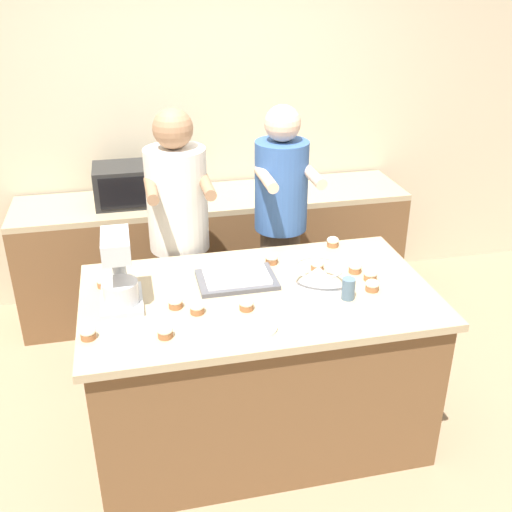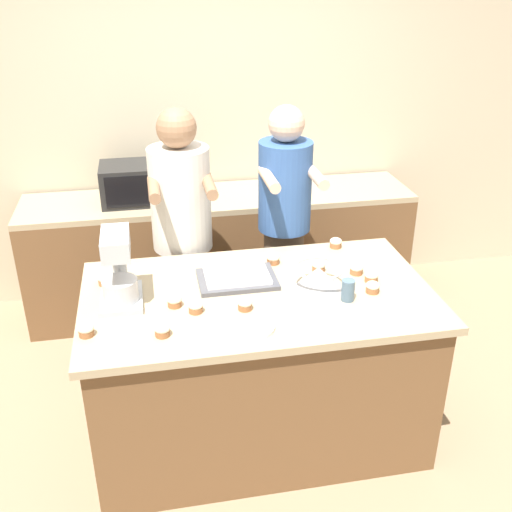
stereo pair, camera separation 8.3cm
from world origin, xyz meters
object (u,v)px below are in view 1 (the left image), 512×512
stand_mixer (119,274)px  cupcake_10 (355,267)px  mixing_bowl (318,276)px  person_left (180,242)px  cupcake_11 (197,308)px  cupcake_9 (272,259)px  microwave_oven (132,184)px  person_right (281,233)px  cupcake_1 (333,242)px  cupcake_6 (103,282)px  baking_tray (237,279)px  small_plate (257,327)px  cupcake_3 (246,304)px  cupcake_4 (175,302)px  cupcake_2 (165,332)px  cupcake_5 (88,333)px  drinking_glass (348,289)px  cupcake_7 (372,285)px  cupcake_0 (370,275)px

stand_mixer → cupcake_10: (1.23, 0.06, -0.13)m
stand_mixer → mixing_bowl: size_ratio=1.46×
person_left → mixing_bowl: person_left is taller
cupcake_11 → cupcake_9: bearing=42.5°
microwave_oven → cupcake_9: (0.71, -1.15, -0.10)m
mixing_bowl → microwave_oven: microwave_oven is taller
cupcake_10 → person_right: bearing=112.5°
cupcake_1 → cupcake_6: size_ratio=1.00×
cupcake_9 → microwave_oven: bearing=121.6°
baking_tray → stand_mixer: bearing=-170.7°
baking_tray → small_plate: baking_tray is taller
cupcake_9 → cupcake_11: 0.64m
person_right → small_plate: size_ratio=9.05×
person_left → cupcake_6: size_ratio=23.84×
stand_mixer → cupcake_11: size_ratio=5.22×
stand_mixer → cupcake_3: bearing=-18.1°
cupcake_1 → cupcake_4: 1.09m
cupcake_2 → cupcake_4: size_ratio=1.00×
baking_tray → cupcake_5: size_ratio=5.74×
drinking_glass → cupcake_1: drinking_glass is taller
person_left → cupcake_1: (0.87, -0.27, 0.04)m
baking_tray → cupcake_7: 0.70m
mixing_bowl → person_right: bearing=90.2°
cupcake_3 → mixing_bowl: bearing=17.7°
person_left → cupcake_7: size_ratio=23.84×
mixing_bowl → cupcake_5: 1.15m
person_right → drinking_glass: size_ratio=15.21×
cupcake_2 → cupcake_7: size_ratio=1.00×
mixing_bowl → cupcake_0: bearing=4.3°
small_plate → cupcake_1: 0.99m
drinking_glass → cupcake_3: bearing=179.3°
cupcake_1 → mixing_bowl: bearing=-117.7°
cupcake_4 → cupcake_10: (0.98, 0.16, 0.00)m
cupcake_6 → mixing_bowl: bearing=-13.4°
cupcake_7 → cupcake_10: same height
microwave_oven → small_plate: size_ratio=2.78×
cupcake_11 → cupcake_5: bearing=-167.8°
stand_mixer → person_right: bearing=34.4°
cupcake_4 → cupcake_5: (-0.40, -0.18, 0.00)m
stand_mixer → cupcake_2: 0.41m
baking_tray → small_plate: size_ratio=2.19×
stand_mixer → small_plate: 0.71m
cupcake_3 → cupcake_0: bearing=12.1°
person_left → cupcake_5: bearing=-118.1°
cupcake_4 → cupcake_6: size_ratio=1.00×
mixing_bowl → cupcake_9: mixing_bowl is taller
cupcake_3 → cupcake_4: (-0.33, 0.09, 0.00)m
person_left → cupcake_7: (0.89, -0.82, 0.04)m
cupcake_3 → cupcake_10: (0.65, 0.25, 0.00)m
small_plate → cupcake_1: (0.63, 0.77, 0.02)m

